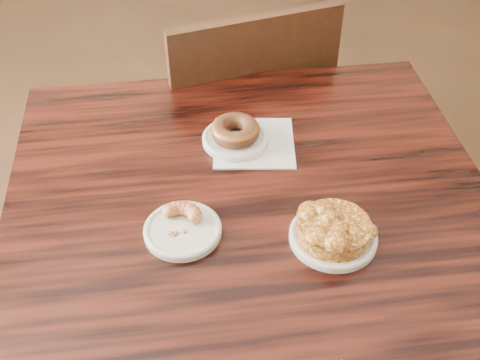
{
  "coord_description": "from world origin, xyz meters",
  "views": [
    {
      "loc": [
        -0.38,
        -1.13,
        1.6
      ],
      "look_at": [
        -0.32,
        -0.25,
        0.8
      ],
      "focal_mm": 45.0,
      "sensor_mm": 36.0,
      "label": 1
    }
  ],
  "objects": [
    {
      "name": "cruller_fragment",
      "position": [
        -0.43,
        -0.34,
        0.78
      ],
      "size": [
        0.1,
        0.1,
        0.03
      ],
      "primitive_type": null,
      "color": "brown",
      "rests_on": "plate_cruller"
    },
    {
      "name": "plate_donut",
      "position": [
        -0.32,
        -0.08,
        0.76
      ],
      "size": [
        0.15,
        0.15,
        0.01
      ],
      "primitive_type": "cylinder",
      "color": "white",
      "rests_on": "napkin"
    },
    {
      "name": "cafe_table",
      "position": [
        -0.29,
        -0.29,
        0.38
      ],
      "size": [
        1.05,
        1.05,
        0.75
      ],
      "primitive_type": "cube",
      "rotation": [
        0.0,
        0.0,
        0.06
      ],
      "color": "black",
      "rests_on": "floor"
    },
    {
      "name": "plate_cruller",
      "position": [
        -0.43,
        -0.34,
        0.76
      ],
      "size": [
        0.15,
        0.15,
        0.01
      ],
      "primitive_type": "cylinder",
      "color": "white",
      "rests_on": "cafe_table"
    },
    {
      "name": "apple_fritter",
      "position": [
        -0.15,
        -0.38,
        0.78
      ],
      "size": [
        0.18,
        0.18,
        0.04
      ],
      "primitive_type": null,
      "color": "#4F2008",
      "rests_on": "plate_fritter"
    },
    {
      "name": "chair_far",
      "position": [
        -0.3,
        0.43,
        0.45
      ],
      "size": [
        0.63,
        0.63,
        0.9
      ],
      "primitive_type": null,
      "rotation": [
        0.0,
        0.0,
        3.43
      ],
      "color": "black",
      "rests_on": "floor"
    },
    {
      "name": "floor",
      "position": [
        0.0,
        0.0,
        0.0
      ],
      "size": [
        5.0,
        5.0,
        0.0
      ],
      "primitive_type": "plane",
      "color": "black",
      "rests_on": "ground"
    },
    {
      "name": "plate_fritter",
      "position": [
        -0.15,
        -0.38,
        0.76
      ],
      "size": [
        0.17,
        0.17,
        0.01
      ],
      "primitive_type": "cylinder",
      "color": "silver",
      "rests_on": "cafe_table"
    },
    {
      "name": "napkin",
      "position": [
        -0.27,
        -0.08,
        0.75
      ],
      "size": [
        0.19,
        0.19,
        0.0
      ],
      "primitive_type": "cube",
      "rotation": [
        0.0,
        0.0,
        -0.07
      ],
      "color": "silver",
      "rests_on": "cafe_table"
    },
    {
      "name": "glazed_donut",
      "position": [
        -0.32,
        -0.08,
        0.79
      ],
      "size": [
        0.11,
        0.11,
        0.04
      ],
      "primitive_type": "torus",
      "color": "#984716",
      "rests_on": "plate_donut"
    }
  ]
}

